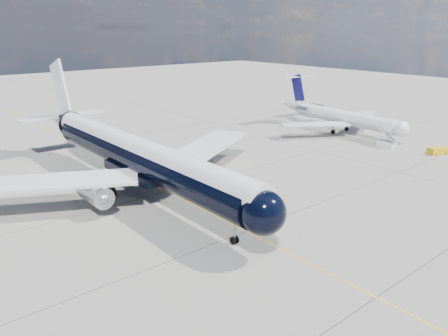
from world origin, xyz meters
The scene contains 6 objects.
ground centered at (0.00, 30.00, 0.00)m, with size 320.00×320.00×0.00m, color gray.
taxiway_centerline centered at (0.00, 25.00, 0.00)m, with size 0.16×160.00×0.01m, color yellow.
main_airliner centered at (-2.76, 28.12, 4.76)m, with size 43.68×53.02×15.35m.
regional_jet centered at (44.37, 31.81, 3.33)m, with size 27.06×31.15×10.55m.
boarding_stair centered at (41.72, 19.06, 0.60)m, with size 2.75×3.25×3.24m.
service_tug centered at (43.56, 10.94, 0.57)m, with size 3.40×2.78×1.16m.
Camera 1 is at (-27.75, -19.87, 20.05)m, focal length 35.00 mm.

